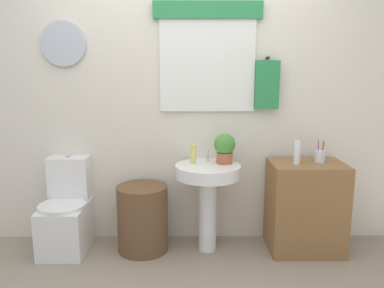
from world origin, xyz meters
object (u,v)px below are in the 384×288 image
object	(u,v)px
potted_plant	(225,147)
toothbrush_cup	(320,156)
pedestal_sink	(208,185)
laundry_hamper	(143,218)
toilet	(67,215)
soap_bottle	(193,154)
lotion_bottle	(297,153)
wooden_cabinet	(305,207)

from	to	relation	value
potted_plant	toothbrush_cup	distance (m)	0.79
pedestal_sink	toothbrush_cup	world-z (taller)	toothbrush_cup
laundry_hamper	potted_plant	xyz separation A→B (m)	(0.69, 0.06, 0.60)
toilet	soap_bottle	distance (m)	1.19
toothbrush_cup	pedestal_sink	bearing A→B (deg)	-178.76
laundry_hamper	pedestal_sink	xyz separation A→B (m)	(0.55, -0.00, 0.29)
potted_plant	lotion_bottle	bearing A→B (deg)	-9.88
pedestal_sink	wooden_cabinet	bearing A→B (deg)	0.00
wooden_cabinet	potted_plant	bearing A→B (deg)	174.95
toilet	pedestal_sink	distance (m)	1.22
toilet	soap_bottle	xyz separation A→B (m)	(1.07, 0.01, 0.52)
wooden_cabinet	soap_bottle	distance (m)	1.04
pedestal_sink	wooden_cabinet	world-z (taller)	wooden_cabinet
toilet	pedestal_sink	world-z (taller)	toilet
toothbrush_cup	lotion_bottle	bearing A→B (deg)	-164.02
laundry_hamper	toothbrush_cup	bearing A→B (deg)	0.78
laundry_hamper	wooden_cabinet	xyz separation A→B (m)	(1.37, 0.00, 0.10)
pedestal_sink	lotion_bottle	distance (m)	0.77
soap_bottle	lotion_bottle	world-z (taller)	lotion_bottle
pedestal_sink	potted_plant	xyz separation A→B (m)	(0.14, 0.06, 0.31)
lotion_bottle	toothbrush_cup	world-z (taller)	lotion_bottle
potted_plant	laundry_hamper	bearing A→B (deg)	-175.00
pedestal_sink	toothbrush_cup	xyz separation A→B (m)	(0.92, 0.02, 0.24)
wooden_cabinet	lotion_bottle	distance (m)	0.49
laundry_hamper	toothbrush_cup	world-z (taller)	toothbrush_cup
wooden_cabinet	toothbrush_cup	world-z (taller)	toothbrush_cup
pedestal_sink	soap_bottle	size ratio (longest dim) A/B	4.56
soap_bottle	laundry_hamper	bearing A→B (deg)	-173.31
laundry_hamper	pedestal_sink	size ratio (longest dim) A/B	0.76
toilet	lotion_bottle	bearing A→B (deg)	-2.30
pedestal_sink	potted_plant	distance (m)	0.34
lotion_bottle	toothbrush_cup	size ratio (longest dim) A/B	1.03
laundry_hamper	lotion_bottle	bearing A→B (deg)	-1.82
pedestal_sink	soap_bottle	xyz separation A→B (m)	(-0.12, 0.05, 0.25)
pedestal_sink	wooden_cabinet	distance (m)	0.84
potted_plant	toothbrush_cup	size ratio (longest dim) A/B	1.35
laundry_hamper	potted_plant	size ratio (longest dim) A/B	2.24
soap_bottle	potted_plant	distance (m)	0.27
laundry_hamper	pedestal_sink	world-z (taller)	pedestal_sink
toothbrush_cup	soap_bottle	bearing A→B (deg)	178.35
toilet	toothbrush_cup	bearing A→B (deg)	-0.45
toilet	toothbrush_cup	world-z (taller)	toothbrush_cup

